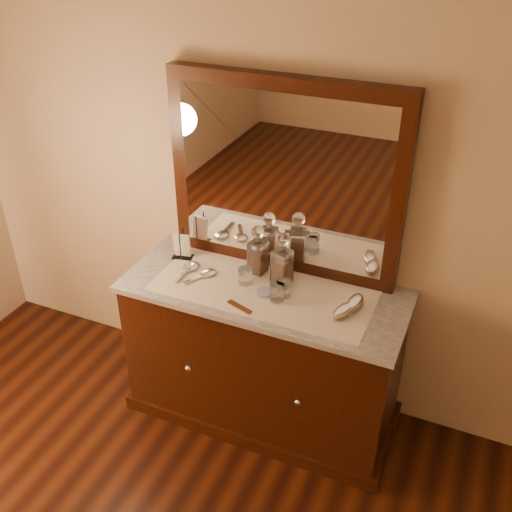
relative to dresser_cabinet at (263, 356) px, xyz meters
The scene contains 18 objects.
dresser_cabinet is the anchor object (origin of this frame).
dresser_plinth 0.37m from the dresser_cabinet, ahead, with size 1.46×0.59×0.08m, color black.
knob_left 0.42m from the dresser_cabinet, 136.47° to the right, with size 0.04×0.04×0.04m, color silver.
knob_right 0.42m from the dresser_cabinet, 43.53° to the right, with size 0.04×0.04×0.04m, color silver.
marble_top 0.42m from the dresser_cabinet, ahead, with size 1.44×0.59×0.03m, color silver.
mirror_frame 0.97m from the dresser_cabinet, 90.00° to the left, with size 1.20×0.08×1.00m, color black.
mirror_glass 0.96m from the dresser_cabinet, 90.00° to the left, with size 1.06×0.01×0.86m, color white.
lace_runner 0.44m from the dresser_cabinet, 90.00° to the right, with size 1.10×0.45×0.00m, color white.
pin_dish 0.45m from the dresser_cabinet, 63.04° to the right, with size 0.08×0.08×0.01m, color white.
comb 0.49m from the dresser_cabinet, 102.72° to the right, with size 0.14×0.03×0.01m, color #683012.
napkin_rack 0.73m from the dresser_cabinet, 169.02° to the left, with size 0.12×0.09×0.16m.
decanter_left 0.57m from the dresser_cabinet, 124.84° to the left, with size 0.09×0.09×0.27m.
decanter_right 0.56m from the dresser_cabinet, 56.60° to the left, with size 0.10×0.10×0.28m.
brush_near 0.63m from the dresser_cabinet, ahead, with size 0.10×0.16×0.04m.
brush_far 0.65m from the dresser_cabinet, ahead, with size 0.08×0.15×0.04m.
hand_mirror_outer 0.62m from the dresser_cabinet, behind, with size 0.08×0.21×0.02m.
hand_mirror_inner 0.56m from the dresser_cabinet, behind, with size 0.14×0.20×0.02m.
tumblers 0.49m from the dresser_cabinet, 35.78° to the right, with size 0.29×0.14×0.08m.
Camera 1 is at (0.93, -0.29, 2.54)m, focal length 41.48 mm.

